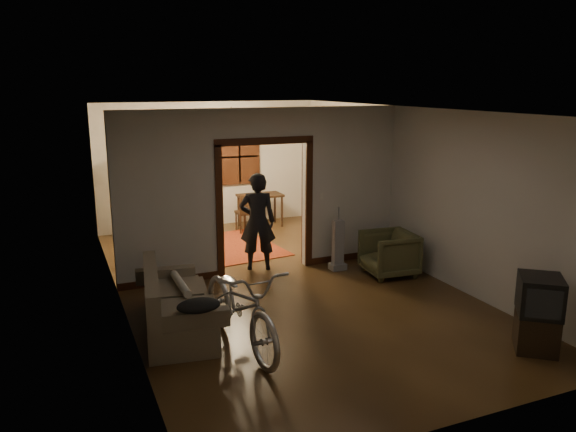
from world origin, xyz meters
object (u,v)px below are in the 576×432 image
sofa (178,299)px  person (257,222)px  armchair (389,254)px  bicycle (241,305)px  desk (260,211)px  locker (151,195)px

sofa → person: bearing=55.2°
armchair → person: size_ratio=0.48×
armchair → bicycle: bearing=-58.4°
desk → locker: bearing=-173.5°
bicycle → person: size_ratio=1.21×
sofa → person: (1.82, 1.96, 0.43)m
sofa → desk: 5.59m
armchair → person: 2.31m
sofa → armchair: size_ratio=2.25×
armchair → locker: locker is taller
bicycle → person: person is taller
sofa → locker: 5.16m
bicycle → locker: size_ratio=1.21×
bicycle → armchair: 3.52m
locker → sofa: bearing=-106.1°
sofa → desk: bearing=66.8°
armchair → desk: (-0.85, 3.98, -0.01)m
bicycle → desk: bicycle is taller
sofa → person: 2.71m
sofa → armchair: sofa is taller
armchair → locker: (-3.23, 4.32, 0.48)m
person → desk: size_ratio=1.73×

